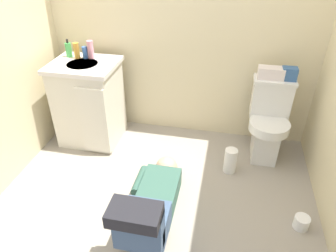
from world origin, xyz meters
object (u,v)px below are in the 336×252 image
Objects in this scene: toilet at (268,121)px; vanity_cabinet at (89,102)px; bottle_pink at (91,49)px; toilet_paper_roll at (301,222)px; person_plumber at (151,204)px; tissue_box at (271,73)px; soap_dispenser at (69,50)px; bottle_blue at (85,52)px; toiletry_bag at (289,74)px; paper_towel_roll at (230,161)px; bottle_amber at (77,51)px; faucet at (89,52)px.

vanity_cabinet is at bearing -177.38° from toilet.
toilet_paper_roll is at bearing -25.18° from bottle_pink.
person_plumber is 4.84× the size of tissue_box.
bottle_pink is at bearing 154.82° from toilet_paper_roll.
soap_dispenser reaches higher than bottle_blue.
soap_dispenser is at bearing -178.16° from bottle_pink.
paper_towel_roll is (-0.40, -0.41, -0.69)m from toiletry_bag.
vanity_cabinet is 5.71× the size of bottle_amber.
bottle_blue is 1.65m from paper_towel_roll.
bottle_amber is 2.37m from toilet_paper_roll.
bottle_blue is 0.66× the size of bottle_pink.
tissue_box is (-0.05, 0.09, 0.43)m from toilet.
bottle_amber reaches higher than toilet_paper_roll.
faucet is 1.80m from toiletry_bag.
person_plumber is 1.50m from tissue_box.
toiletry_bag is (0.15, 0.00, 0.01)m from tissue_box.
toilet reaches higher than paper_towel_roll.
person_plumber is 6.49× the size of bottle_pink.
vanity_cabinet is at bearing -100.54° from bottle_pink.
toilet is 7.50× the size of faucet.
bottle_blue reaches higher than toilet.
soap_dispenser reaches higher than faucet.
toilet_paper_roll is (2.13, -0.89, -0.84)m from soap_dispenser.
bottle_blue is at bearing -136.02° from faucet.
bottle_pink reaches higher than toilet_paper_roll.
tissue_box is (1.65, 0.17, 0.38)m from vanity_cabinet.
soap_dispenser is 0.71× the size of paper_towel_roll.
faucet is at bearing -179.29° from toiletry_bag.
toiletry_bag is at bearing 0.00° from tissue_box.
soap_dispenser is 2.45m from toilet_paper_roll.
toiletry_bag is 0.75× the size of soap_dispenser.
bottle_blue is 0.06m from bottle_pink.
toiletry_bag is 1.78m from bottle_pink.
bottle_blue is 0.46× the size of paper_towel_roll.
toilet_paper_roll is (0.13, -0.93, -0.76)m from toiletry_bag.
person_plumber is 1.53m from bottle_pink.
toilet is at bearing 50.16° from person_plumber.
tissue_box is 1.53× the size of bottle_amber.
faucet is 0.91× the size of toilet_paper_roll.
vanity_cabinet is at bearing -174.66° from toiletry_bag.
person_plumber is 1.58m from bottle_amber.
tissue_box is at bearing 5.82° from vanity_cabinet.
toilet_paper_roll is at bearing -81.80° from toiletry_bag.
bottle_amber is at bearing 166.95° from paper_towel_roll.
bottle_amber is 0.61× the size of paper_towel_roll.
toilet is 3.21× the size of paper_towel_roll.
soap_dispenser is 1.51× the size of toilet_paper_roll.
tissue_box is 0.84m from paper_towel_roll.
soap_dispenser reaches higher than tissue_box.
toilet_paper_roll is at bearing -44.13° from paper_towel_roll.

